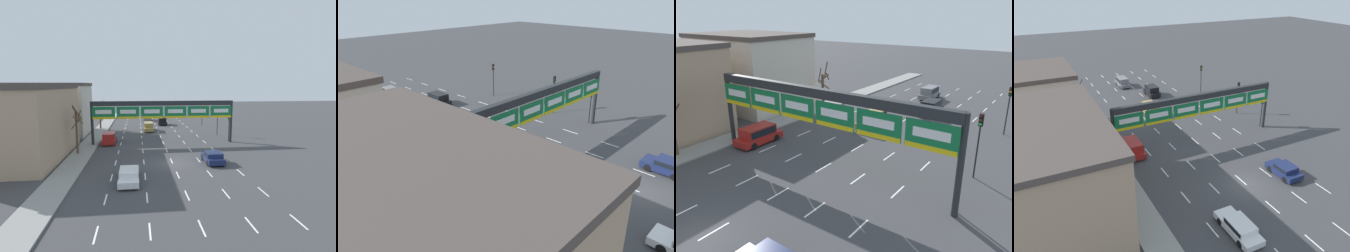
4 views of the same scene
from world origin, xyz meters
The scene contains 14 objects.
ground_plane centered at (0.00, 0.00, 0.00)m, with size 220.00×220.00×0.00m, color #3D3D3F.
lane_dashes centered at (0.00, 13.50, 0.00)m, with size 13.32×67.00×0.01m.
sign_gantry centered at (0.00, 10.39, 5.51)m, with size 21.81×0.70×6.62m.
building_near centered at (-17.80, 4.43, 4.55)m, with size 9.59×17.10×9.07m.
suv_red centered at (-8.36, 11.54, 0.95)m, with size 1.97×4.55×1.71m.
car_navy centered at (4.71, -0.33, 0.71)m, with size 1.99×3.92×1.32m.
suv_gold centered at (-1.84, 21.94, 0.97)m, with size 1.82×4.77×1.74m.
suv_grey centered at (-1.49, 37.41, 0.97)m, with size 1.81×4.35×1.75m.
suv_black centered at (1.61, 29.93, 0.99)m, with size 1.88×3.90×1.78m.
traffic_light_near_gantry centered at (10.60, 10.93, 3.08)m, with size 0.30×0.35×4.30m.
traffic_light_mid_block centered at (10.34, 27.59, 3.51)m, with size 0.30×0.35×4.94m.
traffic_light_far_end centered at (10.31, 16.22, 3.57)m, with size 0.30×0.35×5.03m.
tree_bare_closest centered at (-11.77, 5.37, 3.42)m, with size 1.73×1.75×6.41m.
tree_bare_second centered at (-11.51, 25.41, 2.77)m, with size 1.98×2.08×5.77m.
Camera 2 is at (-23.94, -7.65, 15.32)m, focal length 35.00 mm.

